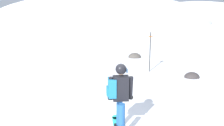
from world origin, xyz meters
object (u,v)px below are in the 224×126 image
object	(u,v)px
rock_mid	(192,77)
snowboarder_main	(119,97)
rock_dark	(135,57)
piste_marker_near	(150,49)

from	to	relation	value
rock_mid	snowboarder_main	bearing A→B (deg)	-131.95
rock_dark	piste_marker_near	bearing A→B (deg)	-88.89
snowboarder_main	rock_dark	size ratio (longest dim) A/B	2.42
snowboarder_main	rock_mid	size ratio (longest dim) A/B	2.81
snowboarder_main	rock_mid	xyz separation A→B (m)	(3.71, 4.13, -0.92)
piste_marker_near	rock_mid	distance (m)	2.20
rock_dark	rock_mid	size ratio (longest dim) A/B	1.16
rock_mid	rock_dark	bearing A→B (deg)	111.12
snowboarder_main	rock_dark	world-z (taller)	snowboarder_main
snowboarder_main	piste_marker_near	world-z (taller)	piste_marker_near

